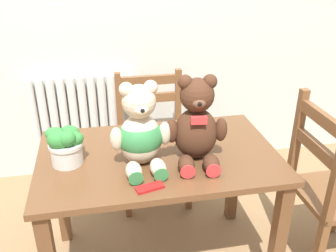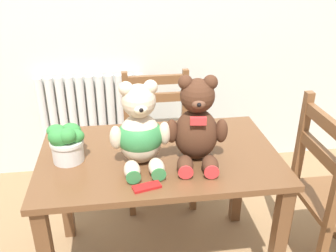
# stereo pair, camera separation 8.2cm
# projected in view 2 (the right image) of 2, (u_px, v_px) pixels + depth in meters

# --- Properties ---
(radiator) EXTENTS (0.77, 0.10, 0.78)m
(radiator) POSITION_uv_depth(u_px,v_px,m) (94.00, 130.00, 2.82)
(radiator) COLOR silver
(radiator) RESTS_ON ground_plane
(dining_table) EXTENTS (1.14, 0.71, 0.71)m
(dining_table) POSITION_uv_depth(u_px,v_px,m) (159.00, 174.00, 1.85)
(dining_table) COLOR brown
(dining_table) RESTS_ON ground_plane
(wooden_chair_behind) EXTENTS (0.45, 0.40, 0.87)m
(wooden_chair_behind) POSITION_uv_depth(u_px,v_px,m) (158.00, 137.00, 2.52)
(wooden_chair_behind) COLOR brown
(wooden_chair_behind) RESTS_ON ground_plane
(wooden_chair_side) EXTENTS (0.38, 0.40, 0.96)m
(wooden_chair_side) POSITION_uv_depth(u_px,v_px,m) (333.00, 196.00, 1.90)
(wooden_chair_side) COLOR brown
(wooden_chair_side) RESTS_ON ground_plane
(teddy_bear_left) EXTENTS (0.27, 0.28, 0.39)m
(teddy_bear_left) POSITION_uv_depth(u_px,v_px,m) (140.00, 132.00, 1.66)
(teddy_bear_left) COLOR beige
(teddy_bear_left) RESTS_ON dining_table
(teddy_bear_right) EXTENTS (0.29, 0.30, 0.41)m
(teddy_bear_right) POSITION_uv_depth(u_px,v_px,m) (197.00, 125.00, 1.68)
(teddy_bear_right) COLOR #472819
(teddy_bear_right) RESTS_ON dining_table
(potted_plant) EXTENTS (0.17, 0.17, 0.18)m
(potted_plant) POSITION_uv_depth(u_px,v_px,m) (67.00, 142.00, 1.70)
(potted_plant) COLOR beige
(potted_plant) RESTS_ON dining_table
(chocolate_bar) EXTENTS (0.13, 0.07, 0.01)m
(chocolate_bar) POSITION_uv_depth(u_px,v_px,m) (147.00, 187.00, 1.54)
(chocolate_bar) COLOR red
(chocolate_bar) RESTS_ON dining_table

